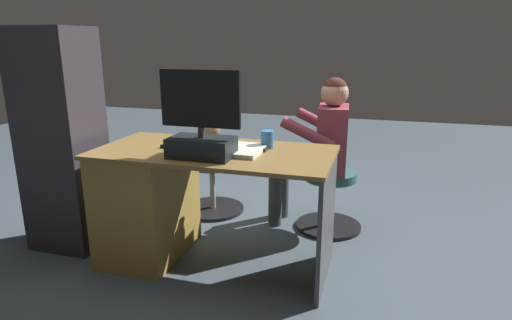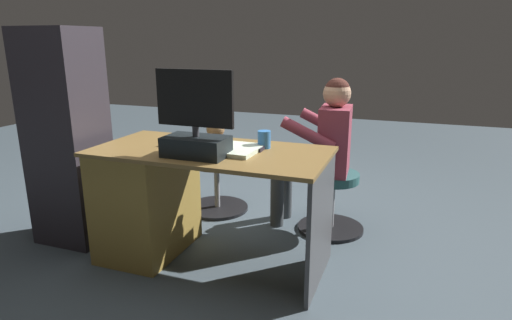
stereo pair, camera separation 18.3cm
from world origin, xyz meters
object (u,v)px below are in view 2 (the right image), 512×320
at_px(cup, 264,139).
at_px(tv_remote, 170,143).
at_px(visitor_chair, 332,198).
at_px(computer_mouse, 191,140).
at_px(monitor, 196,131).
at_px(desk, 160,196).
at_px(teddy_bear, 216,140).
at_px(person, 322,143).
at_px(keyboard, 231,145).
at_px(office_chair_teddy, 217,181).

relative_size(cup, tv_remote, 0.69).
xyz_separation_m(cup, visitor_chair, (-0.32, -0.56, -0.53)).
height_order(computer_mouse, tv_remote, computer_mouse).
height_order(monitor, tv_remote, monitor).
distance_m(desk, teddy_bear, 0.81).
distance_m(desk, person, 1.16).
bearing_deg(teddy_bear, computer_mouse, 102.24).
bearing_deg(cup, tv_remote, 11.21).
bearing_deg(tv_remote, keyboard, -157.49).
xyz_separation_m(visitor_chair, person, (0.09, -0.01, 0.40)).
relative_size(desk, office_chair_teddy, 2.78).
xyz_separation_m(teddy_bear, person, (-0.85, 0.08, 0.06)).
bearing_deg(person, teddy_bear, -5.11).
height_order(tv_remote, visitor_chair, tv_remote).
distance_m(desk, computer_mouse, 0.41).
height_order(monitor, cup, monitor).
relative_size(keyboard, computer_mouse, 4.38).
bearing_deg(computer_mouse, teddy_bear, -77.76).
bearing_deg(person, computer_mouse, 40.13).
bearing_deg(visitor_chair, teddy_bear, -5.05).
xyz_separation_m(monitor, tv_remote, (0.28, -0.19, -0.13)).
distance_m(monitor, person, 1.04).
distance_m(office_chair_teddy, person, 0.94).
distance_m(office_chair_teddy, teddy_bear, 0.33).
xyz_separation_m(office_chair_teddy, teddy_bear, (-0.00, -0.01, 0.33)).
distance_m(desk, office_chair_teddy, 0.79).
bearing_deg(keyboard, tv_remote, 10.64).
xyz_separation_m(monitor, computer_mouse, (0.18, -0.28, -0.12)).
distance_m(monitor, visitor_chair, 1.22).
xyz_separation_m(keyboard, cup, (-0.19, -0.04, 0.04)).
xyz_separation_m(tv_remote, person, (-0.80, -0.68, -0.09)).
relative_size(computer_mouse, cup, 0.93).
distance_m(keyboard, computer_mouse, 0.28).
xyz_separation_m(monitor, teddy_bear, (0.33, -0.94, -0.28)).
height_order(monitor, office_chair_teddy, monitor).
relative_size(keyboard, teddy_bear, 1.31).
height_order(monitor, computer_mouse, monitor).
distance_m(tv_remote, person, 1.06).
bearing_deg(computer_mouse, person, -139.87).
height_order(monitor, keyboard, monitor).
bearing_deg(monitor, computer_mouse, -56.33).
relative_size(teddy_bear, person, 0.29).
distance_m(desk, keyboard, 0.58).
xyz_separation_m(tv_remote, visitor_chair, (-0.89, -0.67, -0.48)).
height_order(monitor, visitor_chair, monitor).
xyz_separation_m(keyboard, tv_remote, (0.38, 0.07, -0.00)).
height_order(office_chair_teddy, visitor_chair, same).
distance_m(keyboard, cup, 0.20).
bearing_deg(computer_mouse, tv_remote, 41.95).
bearing_deg(desk, office_chair_teddy, -91.91).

